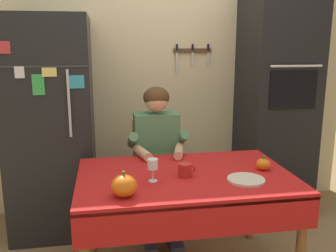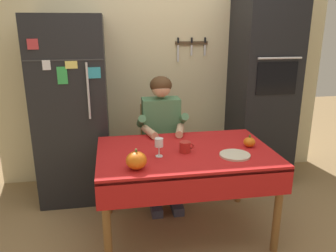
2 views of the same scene
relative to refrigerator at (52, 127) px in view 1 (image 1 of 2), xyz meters
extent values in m
cube|color=beige|center=(1.00, 0.39, 0.40)|extent=(3.70, 0.10, 2.60)
cube|color=#4C3823|center=(1.27, 0.33, 0.62)|extent=(0.36, 0.02, 0.04)
cube|color=silver|center=(1.12, 0.32, 0.51)|extent=(0.02, 0.01, 0.18)
cube|color=black|center=(1.12, 0.32, 0.65)|extent=(0.02, 0.01, 0.06)
cube|color=silver|center=(1.27, 0.32, 0.54)|extent=(0.02, 0.01, 0.11)
cube|color=black|center=(1.27, 0.32, 0.65)|extent=(0.02, 0.01, 0.06)
cube|color=silver|center=(1.42, 0.32, 0.54)|extent=(0.02, 0.01, 0.12)
cube|color=black|center=(1.42, 0.32, 0.65)|extent=(0.02, 0.01, 0.06)
cube|color=black|center=(0.00, 0.00, 0.00)|extent=(0.68, 0.68, 1.80)
cylinder|color=silver|center=(0.19, -0.36, 0.25)|extent=(0.02, 0.02, 0.50)
cube|color=#333335|center=(0.00, -0.34, 0.52)|extent=(0.67, 0.01, 0.01)
cube|color=teal|center=(0.25, -0.35, 0.41)|extent=(0.11, 0.02, 0.10)
cube|color=#E5D666|center=(0.06, -0.35, 0.48)|extent=(0.10, 0.02, 0.06)
cube|color=green|center=(-0.02, -0.35, 0.39)|extent=(0.09, 0.01, 0.15)
cube|color=silver|center=(-0.14, -0.35, 0.48)|extent=(0.07, 0.01, 0.08)
cube|color=#B73338|center=(-0.23, -0.35, 0.65)|extent=(0.09, 0.02, 0.09)
cube|color=black|center=(2.00, 0.04, 0.15)|extent=(0.60, 0.60, 2.10)
cube|color=black|center=(2.00, -0.26, 0.30)|extent=(0.42, 0.01, 0.32)
cylinder|color=silver|center=(2.00, -0.29, 0.50)|extent=(0.45, 0.02, 0.02)
cylinder|color=brown|center=(0.31, -0.47, -0.55)|extent=(0.06, 0.06, 0.70)
cylinder|color=brown|center=(1.59, -1.25, -0.55)|extent=(0.06, 0.06, 0.70)
cylinder|color=brown|center=(1.59, -0.47, -0.55)|extent=(0.06, 0.06, 0.70)
cube|color=red|center=(0.95, -0.86, -0.18)|extent=(1.40, 0.90, 0.04)
cube|color=red|center=(0.95, -1.30, -0.28)|extent=(1.40, 0.01, 0.20)
cube|color=#9E6B33|center=(0.85, -0.17, -0.47)|extent=(0.40, 0.40, 0.04)
cube|color=#9E6B33|center=(0.85, 0.01, -0.21)|extent=(0.36, 0.04, 0.48)
cylinder|color=#9E6B33|center=(0.68, -0.34, -0.69)|extent=(0.04, 0.04, 0.41)
cylinder|color=#9E6B33|center=(0.68, 0.00, -0.69)|extent=(0.04, 0.04, 0.41)
cylinder|color=#9E6B33|center=(1.02, -0.34, -0.69)|extent=(0.04, 0.04, 0.41)
cylinder|color=#9E6B33|center=(1.02, 0.00, -0.69)|extent=(0.04, 0.04, 0.41)
cube|color=#38384C|center=(0.75, -0.55, -0.86)|extent=(0.10, 0.22, 0.08)
cube|color=#38384C|center=(0.95, -0.55, -0.86)|extent=(0.10, 0.22, 0.08)
cylinder|color=#38384C|center=(0.75, -0.49, -0.67)|extent=(0.09, 0.09, 0.38)
cylinder|color=#38384C|center=(0.95, -0.49, -0.67)|extent=(0.09, 0.09, 0.38)
cube|color=#38384C|center=(0.76, -0.33, -0.40)|extent=(0.12, 0.40, 0.11)
cube|color=#38384C|center=(0.94, -0.33, -0.40)|extent=(0.12, 0.40, 0.11)
cube|color=#4C7F56|center=(0.85, -0.21, -0.11)|extent=(0.36, 0.20, 0.48)
cylinder|color=#4C7F56|center=(0.65, -0.28, -0.07)|extent=(0.07, 0.26, 0.18)
cylinder|color=#4C7F56|center=(1.05, -0.28, -0.07)|extent=(0.07, 0.26, 0.18)
cylinder|color=#D8A884|center=(0.71, -0.45, -0.13)|extent=(0.13, 0.27, 0.07)
cylinder|color=#D8A884|center=(0.99, -0.45, -0.13)|extent=(0.13, 0.27, 0.07)
sphere|color=#D8A884|center=(0.85, -0.23, 0.24)|extent=(0.19, 0.19, 0.19)
ellipsoid|color=#472D19|center=(0.85, -0.22, 0.26)|extent=(0.21, 0.21, 0.17)
cylinder|color=#B2231E|center=(0.94, -0.91, -0.12)|extent=(0.09, 0.09, 0.09)
torus|color=#B2231E|center=(0.99, -0.91, -0.11)|extent=(0.05, 0.01, 0.05)
cylinder|color=white|center=(0.72, -0.96, -0.16)|extent=(0.06, 0.06, 0.01)
cylinder|color=white|center=(0.72, -0.96, -0.12)|extent=(0.01, 0.01, 0.08)
cylinder|color=white|center=(0.72, -0.96, -0.05)|extent=(0.07, 0.07, 0.07)
ellipsoid|color=orange|center=(1.49, -0.87, -0.12)|extent=(0.10, 0.10, 0.08)
cylinder|color=#4C6023|center=(1.49, -0.87, -0.07)|extent=(0.02, 0.02, 0.02)
ellipsoid|color=orange|center=(0.54, -1.16, -0.10)|extent=(0.15, 0.15, 0.13)
cylinder|color=#4C6023|center=(0.54, -1.16, -0.02)|extent=(0.02, 0.02, 0.02)
cylinder|color=beige|center=(1.30, -1.05, -0.15)|extent=(0.23, 0.23, 0.02)
camera|label=1|loc=(0.45, -3.12, 0.68)|focal=39.54mm
camera|label=2|loc=(0.39, -3.32, 0.81)|focal=35.74mm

